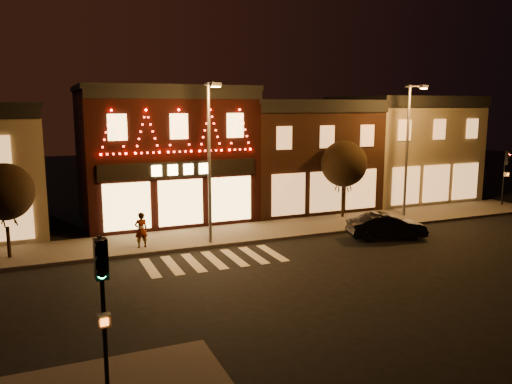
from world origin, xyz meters
TOP-DOWN VIEW (x-y plane):
  - ground at (0.00, 0.00)m, footprint 120.00×120.00m
  - sidewalk_far at (2.00, 8.00)m, footprint 44.00×4.00m
  - building_pulp at (0.00, 13.98)m, footprint 10.20×8.34m
  - building_right_a at (9.50, 13.99)m, footprint 9.20×8.28m
  - building_right_b at (18.50, 13.99)m, footprint 9.20×8.28m
  - traffic_signal_near at (-6.07, -6.39)m, footprint 0.30×0.42m
  - traffic_signal_far at (23.00, 8.06)m, footprint 0.30×0.43m
  - streetlamp_mid at (0.64, 6.36)m, footprint 0.53×1.86m
  - streetlamp_right at (14.12, 7.75)m, footprint 0.68×1.89m
  - tree_left at (-8.80, 7.72)m, footprint 2.64×2.64m
  - tree_right at (10.31, 9.20)m, footprint 2.89×2.89m
  - dark_sedan at (9.85, 4.10)m, footprint 4.42×2.49m
  - pedestrian at (-2.81, 6.97)m, footprint 0.69×0.49m

SIDE VIEW (x-z plane):
  - ground at x=0.00m, z-range 0.00..0.00m
  - sidewalk_far at x=2.00m, z-range 0.00..0.15m
  - dark_sedan at x=9.85m, z-range 0.00..1.38m
  - pedestrian at x=-2.81m, z-range 0.15..1.94m
  - traffic_signal_far at x=23.00m, z-range 0.97..4.83m
  - traffic_signal_near at x=-6.07m, z-range 0.99..5.08m
  - tree_left at x=-8.80m, z-range 1.03..5.45m
  - tree_right at x=10.31m, z-range 1.12..5.95m
  - building_right_a at x=9.50m, z-range 0.01..7.51m
  - building_right_b at x=18.50m, z-range 0.01..7.81m
  - building_pulp at x=0.00m, z-range 0.01..8.31m
  - streetlamp_mid at x=0.64m, z-range 0.85..8.96m
  - streetlamp_right at x=14.12m, z-range 0.87..9.11m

